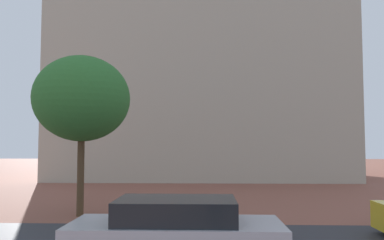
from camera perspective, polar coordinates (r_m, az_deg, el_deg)
ground_plane at (r=12.18m, az=-1.76°, el=-16.35°), size 120.00×120.00×0.00m
landmark_building at (r=34.49m, az=1.61°, el=9.56°), size 22.83×14.30×34.81m
car_silver at (r=8.66m, az=-2.36°, el=-16.64°), size 4.56×2.04×1.52m
tree_curb_far at (r=15.33m, az=-15.92°, el=3.01°), size 3.63×3.63×6.07m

